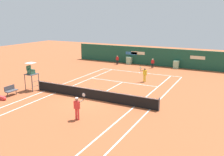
{
  "coord_description": "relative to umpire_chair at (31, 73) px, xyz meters",
  "views": [
    {
      "loc": [
        10.81,
        -17.16,
        7.0
      ],
      "look_at": [
        -0.43,
        4.7,
        0.8
      ],
      "focal_mm": 39.28,
      "sensor_mm": 36.0,
      "label": 1
    }
  ],
  "objects": [
    {
      "name": "ball_kid_right_post",
      "position": [
        7.09,
        15.6,
        -1.0
      ],
      "size": [
        0.43,
        0.21,
        1.3
      ],
      "rotation": [
        0.0,
        0.0,
        3.32
      ],
      "color": "black",
      "rests_on": "ground_plane"
    },
    {
      "name": "tennis_ball_mid_court",
      "position": [
        7.82,
        3.02,
        -1.71
      ],
      "size": [
        0.07,
        0.07,
        0.07
      ],
      "primitive_type": "sphere",
      "color": "#CCE033",
      "rests_on": "ground_plane"
    },
    {
      "name": "equipment_bag",
      "position": [
        -0.21,
        -3.34,
        -1.59
      ],
      "size": [
        0.95,
        0.3,
        0.32
      ],
      "color": "#DB3838",
      "rests_on": "ground_plane"
    },
    {
      "name": "sponsor_back_wall",
      "position": [
        6.58,
        17.3,
        -0.5
      ],
      "size": [
        25.0,
        1.02,
        2.6
      ],
      "color": "#194C38",
      "rests_on": "ground_plane"
    },
    {
      "name": "tennis_net",
      "position": [
        6.58,
        0.33,
        -1.24
      ],
      "size": [
        12.1,
        0.1,
        1.07
      ],
      "color": "#4C4C51",
      "rests_on": "ground_plane"
    },
    {
      "name": "ball_kid_centre_post",
      "position": [
        1.61,
        15.6,
        -0.98
      ],
      "size": [
        0.44,
        0.22,
        1.33
      ],
      "rotation": [
        0.0,
        0.0,
        3.32
      ],
      "color": "black",
      "rests_on": "ground_plane"
    },
    {
      "name": "player_on_baseline",
      "position": [
        8.64,
        7.99,
        -0.83
      ],
      "size": [
        0.73,
        0.64,
        1.78
      ],
      "rotation": [
        0.0,
        0.0,
        2.89
      ],
      "color": "yellow",
      "rests_on": "ground_plane"
    },
    {
      "name": "umpire_chair",
      "position": [
        0.0,
        0.0,
        0.0
      ],
      "size": [
        1.0,
        1.0,
        2.71
      ],
      "rotation": [
        0.0,
        0.0,
        -1.57
      ],
      "color": "#47474C",
      "rests_on": "ground_plane"
    },
    {
      "name": "player_near_side",
      "position": [
        7.99,
        -3.79,
        -0.77
      ],
      "size": [
        0.63,
        0.68,
        1.84
      ],
      "rotation": [
        0.0,
        0.0,
        0.03
      ],
      "color": "red",
      "rests_on": "ground_plane"
    },
    {
      "name": "ground_plane",
      "position": [
        6.58,
        0.91,
        -1.74
      ],
      "size": [
        80.0,
        80.0,
        0.01
      ],
      "color": "#A8512D"
    },
    {
      "name": "player_bench",
      "position": [
        -0.58,
        -2.06,
        -1.24
      ],
      "size": [
        0.54,
        1.13,
        0.88
      ],
      "rotation": [
        0.0,
        0.0,
        -1.57
      ],
      "color": "#38383D",
      "rests_on": "ground_plane"
    },
    {
      "name": "tennis_ball_near_service_line",
      "position": [
        3.9,
        5.35,
        -1.71
      ],
      "size": [
        0.07,
        0.07,
        0.07
      ],
      "primitive_type": "sphere",
      "color": "#CCE033",
      "rests_on": "ground_plane"
    }
  ]
}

